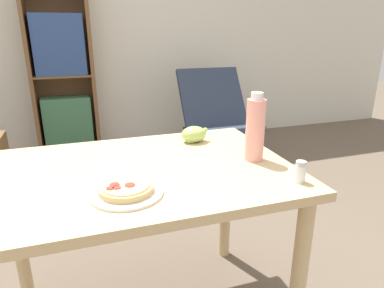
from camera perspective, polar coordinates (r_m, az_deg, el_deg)
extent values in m
cube|color=silver|center=(3.84, -18.38, 18.41)|extent=(8.00, 0.05, 2.60)
cube|color=#D1B27F|center=(1.35, -8.89, -4.73)|extent=(1.18, 0.81, 0.03)
cylinder|color=#D1B27F|center=(1.45, 17.30, -20.95)|extent=(0.06, 0.06, 0.72)
cylinder|color=#D1B27F|center=(1.84, -27.13, -13.09)|extent=(0.06, 0.06, 0.72)
cylinder|color=#D1B27F|center=(1.95, 5.64, -9.14)|extent=(0.06, 0.06, 0.72)
cylinder|color=white|center=(1.15, -10.88, -7.96)|extent=(0.24, 0.24, 0.01)
cylinder|color=#DBB26B|center=(1.14, -10.93, -7.29)|extent=(0.18, 0.18, 0.02)
cylinder|color=#EACC7A|center=(1.14, -10.97, -6.74)|extent=(0.15, 0.15, 0.00)
cylinder|color=#A83328|center=(1.12, -13.43, -7.16)|extent=(0.02, 0.02, 0.00)
cylinder|color=#A83328|center=(1.12, -12.43, -7.09)|extent=(0.03, 0.03, 0.00)
cylinder|color=#A83328|center=(1.13, -10.32, -6.72)|extent=(0.03, 0.03, 0.00)
cylinder|color=#A83328|center=(1.14, -12.78, -6.60)|extent=(0.03, 0.03, 0.00)
ellipsoid|color=#A8CC66|center=(1.61, 0.30, 1.65)|extent=(0.12, 0.09, 0.08)
sphere|color=#A8CC66|center=(1.60, -0.01, 0.57)|extent=(0.03, 0.03, 0.03)
sphere|color=#A8CC66|center=(1.62, 1.98, 1.83)|extent=(0.02, 0.02, 0.02)
sphere|color=#A8CC66|center=(1.61, -0.94, 1.30)|extent=(0.02, 0.02, 0.02)
sphere|color=#A8CC66|center=(1.61, 1.69, 1.34)|extent=(0.02, 0.02, 0.02)
sphere|color=#A8CC66|center=(1.59, 0.23, 1.92)|extent=(0.02, 0.02, 0.02)
sphere|color=#A8CC66|center=(1.60, -0.45, 0.50)|extent=(0.02, 0.02, 0.02)
sphere|color=#A8CC66|center=(1.64, -0.92, 1.83)|extent=(0.03, 0.03, 0.03)
sphere|color=#A8CC66|center=(1.63, -0.38, 2.28)|extent=(0.03, 0.03, 0.03)
sphere|color=#A8CC66|center=(1.64, 0.81, 1.36)|extent=(0.02, 0.02, 0.02)
sphere|color=#A8CC66|center=(1.63, 2.24, 2.36)|extent=(0.02, 0.02, 0.02)
cylinder|color=pink|center=(1.39, 10.47, 2.27)|extent=(0.08, 0.08, 0.25)
cylinder|color=white|center=(1.36, 10.82, 7.89)|extent=(0.05, 0.05, 0.03)
cylinder|color=white|center=(1.26, 17.57, -4.74)|extent=(0.04, 0.04, 0.06)
cylinder|color=#B7B7BC|center=(1.24, 17.75, -3.10)|extent=(0.04, 0.04, 0.02)
cube|color=black|center=(3.41, 4.47, -2.15)|extent=(0.60, 0.56, 0.10)
cube|color=#2D384C|center=(3.24, 5.16, 2.48)|extent=(0.65, 0.51, 0.14)
cube|color=#2D384C|center=(3.46, 3.34, 7.72)|extent=(0.65, 0.42, 0.55)
cube|color=brown|center=(3.72, -25.12, 10.10)|extent=(0.04, 0.29, 1.63)
cube|color=brown|center=(3.70, -16.25, 11.07)|extent=(0.04, 0.29, 1.63)
cube|color=brown|center=(3.84, -20.66, 10.88)|extent=(0.60, 0.01, 1.63)
cube|color=brown|center=(3.88, -19.36, -1.04)|extent=(0.53, 0.28, 0.02)
cube|color=#3D704C|center=(3.78, -19.85, 3.09)|extent=(0.47, 0.20, 0.57)
cube|color=brown|center=(3.70, -20.71, 10.61)|extent=(0.53, 0.28, 0.02)
cube|color=navy|center=(3.66, -21.27, 15.15)|extent=(0.47, 0.20, 0.57)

